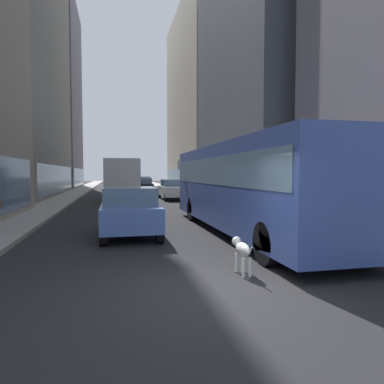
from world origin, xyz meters
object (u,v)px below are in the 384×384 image
Objects in this scene: car_red_coupe at (144,182)px; car_silver_sedan at (119,185)px; transit_bus at (246,182)px; car_blue_hatchback at (129,211)px; box_truck at (121,179)px; dalmatian_dog at (242,249)px; car_white_van at (172,189)px; car_black_suv at (143,186)px.

car_silver_sedan is at bearing -106.80° from car_red_coupe.
transit_bus reaches higher than car_blue_hatchback.
car_blue_hatchback and car_silver_sedan have the same top height.
box_truck reaches higher than dalmatian_dog.
car_blue_hatchback is 0.96× the size of car_silver_sedan.
car_blue_hatchback is at bearing 172.42° from transit_bus.
car_white_van and car_silver_sedan have the same top height.
car_white_van is 4.41m from box_truck.
dalmatian_dog is at bearing -112.48° from transit_bus.
car_white_van is at bearing 75.54° from car_blue_hatchback.
car_red_coupe is 0.62× the size of box_truck.
car_white_van is (4.00, 15.51, -0.00)m from car_blue_hatchback.
transit_bus is 29.39m from car_silver_sedan.
transit_bus is 2.68× the size of car_blue_hatchback.
transit_bus is at bearing -90.00° from car_white_van.
car_red_coupe is (0.00, 42.35, -0.95)m from transit_bus.
transit_bus is at bearing 67.52° from dalmatian_dog.
car_blue_hatchback reaches higher than dalmatian_dog.
car_black_suv is (2.40, -4.18, -0.00)m from car_silver_sedan.
transit_bus is 5.17m from dalmatian_dog.
car_black_suv is 4.42× the size of dalmatian_dog.
box_truck is at bearing -98.14° from car_red_coupe.
car_white_van is 0.61× the size of box_truck.
car_blue_hatchback is 24.50m from car_black_suv.
dalmatian_dog is (-1.92, -46.99, -0.31)m from car_red_coupe.
dalmatian_dog is (2.08, -19.03, -1.15)m from box_truck.
car_silver_sedan is at bearing 107.04° from car_white_van.
dalmatian_dog is (2.08, -33.73, -0.31)m from car_silver_sedan.
car_red_coupe is 1.09× the size of car_black_suv.
car_white_van is at bearing 84.70° from dalmatian_dog.
transit_bus is 2.52× the size of car_white_van.
transit_bus reaches higher than car_black_suv.
car_blue_hatchback is 1.01× the size of car_black_suv.
transit_bus is at bearing -86.33° from car_black_suv.
dalmatian_dog is (2.08, -5.17, -0.31)m from car_blue_hatchback.
car_blue_hatchback is at bearing 111.95° from dalmatian_dog.
dalmatian_dog is at bearing -86.47° from car_silver_sedan.
car_blue_hatchback and car_red_coupe have the same top height.
box_truck is at bearing -90.00° from car_silver_sedan.
car_red_coupe is 1.01× the size of car_white_van.
car_red_coupe is 1.03× the size of car_silver_sedan.
box_truck is at bearing 105.53° from transit_bus.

